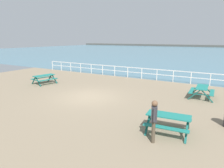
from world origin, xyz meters
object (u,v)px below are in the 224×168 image
(picnic_table_near_right, at_px, (168,119))
(visitor, at_px, (154,118))
(picnic_table_mid_centre, at_px, (44,77))
(picnic_table_near_left, at_px, (202,89))

(picnic_table_near_right, relative_size, visitor, 1.16)
(visitor, bearing_deg, picnic_table_mid_centre, -41.50)
(picnic_table_mid_centre, relative_size, visitor, 1.24)
(picnic_table_near_right, bearing_deg, visitor, -109.46)
(picnic_table_near_left, bearing_deg, picnic_table_mid_centre, 98.40)
(picnic_table_near_right, xyz_separation_m, visitor, (-0.28, -1.10, 0.36))
(picnic_table_near_left, relative_size, visitor, 1.11)
(picnic_table_mid_centre, height_order, visitor, visitor)
(picnic_table_mid_centre, bearing_deg, visitor, -101.83)
(picnic_table_near_right, relative_size, picnic_table_mid_centre, 0.94)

